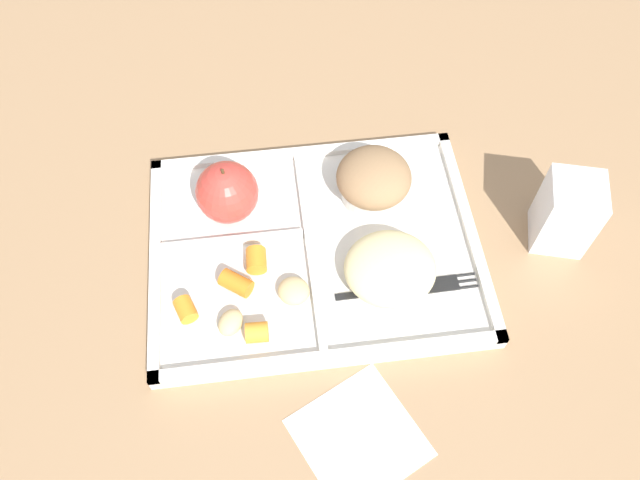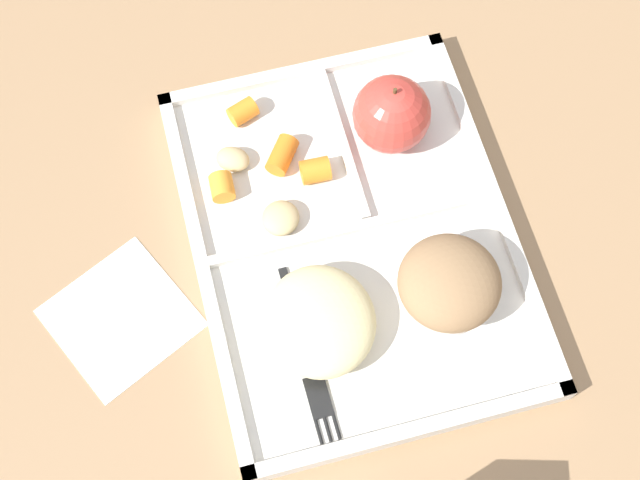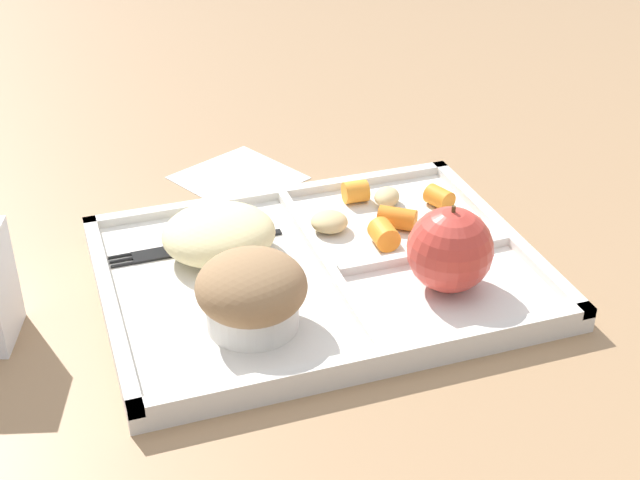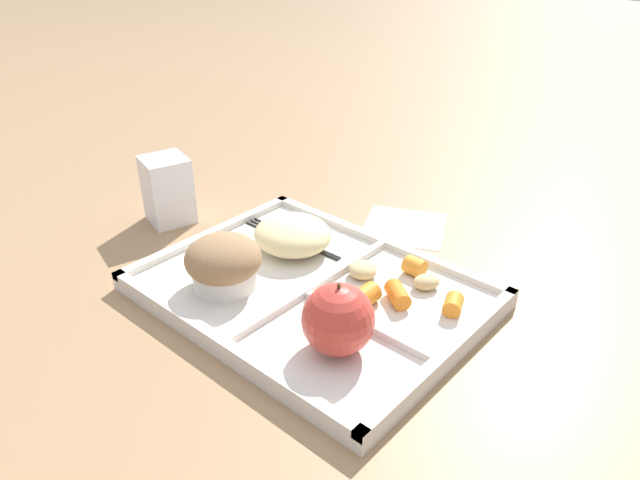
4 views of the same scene
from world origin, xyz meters
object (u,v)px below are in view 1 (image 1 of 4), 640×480
at_px(bran_muffin, 373,181).
at_px(milk_carton, 567,213).
at_px(green_apple, 227,192).
at_px(lunch_tray, 314,249).
at_px(plastic_fork, 417,287).

xyz_separation_m(bran_muffin, milk_carton, (0.22, -0.08, 0.00)).
bearing_deg(bran_muffin, milk_carton, -19.46).
height_order(green_apple, bran_muffin, green_apple).
distance_m(lunch_tray, bran_muffin, 0.11).
bearing_deg(green_apple, plastic_fork, -32.92).
xyz_separation_m(plastic_fork, milk_carton, (0.19, 0.06, 0.03)).
xyz_separation_m(lunch_tray, milk_carton, (0.30, -0.01, 0.04)).
bearing_deg(lunch_tray, plastic_fork, -32.01).
xyz_separation_m(lunch_tray, green_apple, (-0.10, 0.07, 0.04)).
distance_m(green_apple, milk_carton, 0.40).
relative_size(lunch_tray, green_apple, 4.84).
bearing_deg(bran_muffin, green_apple, 180.00).
relative_size(plastic_fork, milk_carton, 1.66).
bearing_deg(milk_carton, bran_muffin, 176.37).
height_order(plastic_fork, milk_carton, milk_carton).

